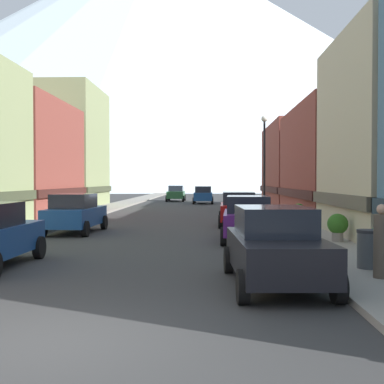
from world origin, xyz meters
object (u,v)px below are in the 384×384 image
object	(u,v)px
car_right_0	(275,246)
potted_plant_1	(381,242)
car_right_2	(238,209)
trash_bin_right	(368,249)
potted_plant_0	(299,211)
car_left_1	(75,213)
car_right_1	(248,218)
car_driving_0	(176,193)
car_driving_1	(203,195)
pedestrian_0	(381,244)
streetlamp_right	(264,152)
potted_plant_2	(338,225)

from	to	relation	value
car_right_0	potted_plant_1	xyz separation A→B (m)	(3.20, 2.57, -0.21)
car_right_2	trash_bin_right	xyz separation A→B (m)	(2.55, -13.63, -0.26)
potted_plant_0	potted_plant_1	xyz separation A→B (m)	(-0.00, -12.96, -0.06)
car_left_1	car_right_1	world-z (taller)	same
car_left_1	potted_plant_1	world-z (taller)	car_left_1
car_driving_0	car_driving_1	bearing A→B (deg)	-61.72
car_right_1	potted_plant_0	bearing A→B (deg)	65.60
car_driving_0	pedestrian_0	world-z (taller)	pedestrian_0
car_right_0	car_driving_0	xyz separation A→B (m)	(-5.40, 46.43, 0.00)
car_driving_0	potted_plant_1	size ratio (longest dim) A/B	4.47
car_right_1	trash_bin_right	distance (m)	7.40
car_right_0	pedestrian_0	bearing A→B (deg)	5.82
car_right_1	streetlamp_right	distance (m)	9.28
trash_bin_right	pedestrian_0	world-z (taller)	pedestrian_0
car_left_1	potted_plant_2	world-z (taller)	car_left_1
pedestrian_0	streetlamp_right	bearing A→B (deg)	93.06
potted_plant_2	car_driving_0	bearing A→B (deg)	102.38
car_right_2	pedestrian_0	bearing A→B (deg)	-80.66
car_driving_0	potted_plant_0	size ratio (longest dim) A/B	4.36
trash_bin_right	potted_plant_0	xyz separation A→B (m)	(0.65, 14.00, 0.10)
potted_plant_0	potted_plant_2	distance (m)	8.27
car_left_1	potted_plant_2	size ratio (longest dim) A/B	4.39
streetlamp_right	potted_plant_0	bearing A→B (deg)	-43.32
potted_plant_1	car_driving_1	bearing A→B (deg)	98.11
streetlamp_right	car_left_1	bearing A→B (deg)	-147.67
car_right_2	streetlamp_right	distance (m)	3.96
car_right_1	car_driving_1	world-z (taller)	same
potted_plant_0	car_right_0	bearing A→B (deg)	-101.65
trash_bin_right	streetlamp_right	distance (m)	15.94
car_right_2	potted_plant_1	distance (m)	12.99
car_right_0	car_right_2	bearing A→B (deg)	90.00
car_right_0	car_driving_0	distance (m)	46.75
car_right_1	streetlamp_right	world-z (taller)	streetlamp_right
car_right_1	pedestrian_0	bearing A→B (deg)	-73.39
car_left_1	pedestrian_0	size ratio (longest dim) A/B	2.63
car_right_0	potted_plant_1	bearing A→B (deg)	38.74
potted_plant_0	car_left_1	bearing A→B (deg)	-158.59
trash_bin_right	car_driving_1	bearing A→B (deg)	96.95
car_left_1	car_right_0	bearing A→B (deg)	-56.07
trash_bin_right	streetlamp_right	world-z (taller)	streetlamp_right
potted_plant_0	potted_plant_2	xyz separation A→B (m)	(0.00, -8.27, -0.01)
trash_bin_right	pedestrian_0	bearing A→B (deg)	-94.45
car_right_2	potted_plant_0	bearing A→B (deg)	6.60
car_right_2	potted_plant_0	size ratio (longest dim) A/B	4.41
potted_plant_2	pedestrian_0	world-z (taller)	pedestrian_0
car_left_1	trash_bin_right	xyz separation A→B (m)	(10.15, -9.76, -0.26)
car_right_1	car_right_2	bearing A→B (deg)	89.99
car_left_1	trash_bin_right	size ratio (longest dim) A/B	4.54
potted_plant_0	car_driving_0	bearing A→B (deg)	105.55
potted_plant_0	potted_plant_1	distance (m)	12.96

